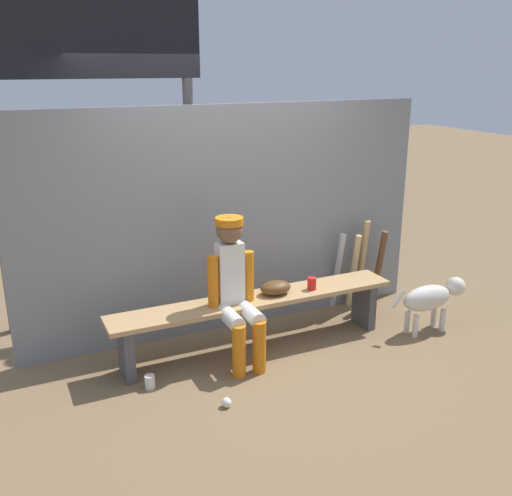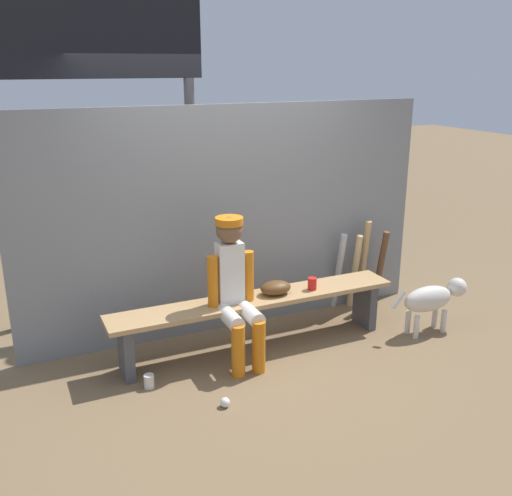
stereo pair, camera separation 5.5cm
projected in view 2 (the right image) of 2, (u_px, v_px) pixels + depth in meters
The scene contains 14 objects.
ground_plane at pixel (256, 348), 5.14m from camera, with size 30.00×30.00×0.00m, color brown.
chainlink_fence at pixel (232, 221), 5.29m from camera, with size 3.92×0.03×2.09m, color gray.
dugout_bench at pixel (256, 309), 5.02m from camera, with size 2.59×0.36×0.49m.
player_seated at pixel (235, 286), 4.74m from camera, with size 0.41×0.55×1.23m.
baseball_glove at pixel (276, 288), 5.05m from camera, with size 0.28×0.20×0.12m, color #593819.
bat_aluminum_silver at pixel (339, 271), 5.85m from camera, with size 0.06×0.06×0.82m, color #B7B7BC.
bat_wood_natural at pixel (355, 271), 5.87m from camera, with size 0.06×0.06×0.80m, color tan.
bat_wood_tan at pixel (363, 264), 5.92m from camera, with size 0.06×0.06×0.92m, color tan.
bat_wood_dark at pixel (380, 268), 5.97m from camera, with size 0.06×0.06×0.81m, color brown.
baseball at pixel (225, 402), 4.25m from camera, with size 0.07×0.07×0.07m, color white.
cup_on_ground at pixel (149, 381), 4.50m from camera, with size 0.08×0.08×0.11m, color silver.
cup_on_bench at pixel (312, 284), 5.16m from camera, with size 0.08×0.08×0.11m, color red.
scoreboard at pixel (99, 69), 5.15m from camera, with size 2.31×0.27×3.37m.
dog at pixel (433, 298), 5.36m from camera, with size 0.84×0.20×0.49m.
Camera 2 is at (-1.92, -4.21, 2.41)m, focal length 40.57 mm.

